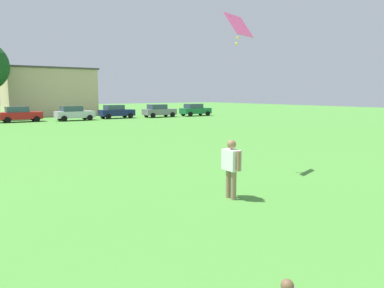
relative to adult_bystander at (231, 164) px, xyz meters
The scene contains 8 objects.
adult_bystander is the anchor object (origin of this frame).
kite 6.00m from the adult_bystander, 46.67° to the left, with size 1.46×1.02×1.16m.
parked_car_red_2 36.46m from the adult_bystander, 89.08° to the left, with size 4.30×2.02×1.68m.
parked_car_silver_3 35.85m from the adult_bystander, 80.11° to the left, with size 4.30×2.02×1.68m.
parked_car_navy_4 38.10m from the adult_bystander, 72.09° to the left, with size 4.30×2.02×1.68m.
parked_car_gray_5 39.34m from the adult_bystander, 63.85° to the left, with size 4.30×2.02×1.68m.
parked_car_green_6 41.79m from the adult_bystander, 56.79° to the left, with size 4.30×2.02×1.68m.
house_left 48.96m from the adult_bystander, 82.12° to the left, with size 12.25×7.97×6.69m.
Camera 1 is at (-1.72, 1.48, 3.11)m, focal length 35.41 mm.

